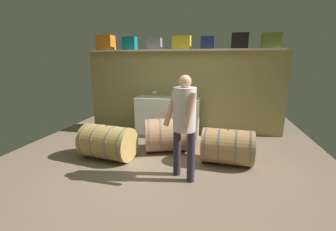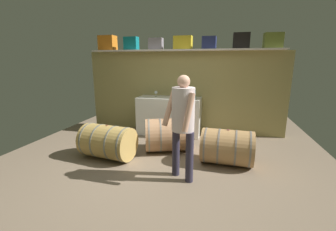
{
  "view_description": "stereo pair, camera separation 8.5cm",
  "coord_description": "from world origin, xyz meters",
  "px_view_note": "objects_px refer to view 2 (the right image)",
  "views": [
    {
      "loc": [
        0.88,
        -3.21,
        1.72
      ],
      "look_at": [
        0.01,
        0.75,
        0.76
      ],
      "focal_mm": 24.22,
      "sensor_mm": 36.0,
      "label": 1
    },
    {
      "loc": [
        0.97,
        -3.19,
        1.72
      ],
      "look_at": [
        0.01,
        0.75,
        0.76
      ],
      "focal_mm": 24.22,
      "sensor_mm": 36.0,
      "label": 2
    }
  ],
  "objects_px": {
    "work_cabinet": "(169,116)",
    "wine_barrel_far": "(108,142)",
    "toolcase_teal": "(131,44)",
    "toolcase_yellow": "(183,43)",
    "toolcase_olive": "(273,41)",
    "wine_barrel_flank": "(167,135)",
    "toolcase_navy": "(209,43)",
    "wine_barrel_near": "(227,147)",
    "winemaker_pouring": "(183,117)",
    "wine_bottle_dark": "(194,94)",
    "toolcase_orange": "(108,43)",
    "wine_glass": "(156,93)",
    "wine_bottle_amber": "(178,92)",
    "toolcase_grey": "(156,44)",
    "toolcase_black": "(241,41)"
  },
  "relations": [
    {
      "from": "wine_bottle_amber",
      "to": "wine_barrel_far",
      "type": "height_order",
      "value": "wine_bottle_amber"
    },
    {
      "from": "work_cabinet",
      "to": "wine_barrel_flank",
      "type": "distance_m",
      "value": 1.1
    },
    {
      "from": "wine_bottle_dark",
      "to": "wine_barrel_near",
      "type": "relative_size",
      "value": 0.31
    },
    {
      "from": "toolcase_yellow",
      "to": "toolcase_olive",
      "type": "distance_m",
      "value": 1.92
    },
    {
      "from": "wine_barrel_near",
      "to": "winemaker_pouring",
      "type": "bearing_deg",
      "value": -131.56
    },
    {
      "from": "toolcase_teal",
      "to": "toolcase_grey",
      "type": "xyz_separation_m",
      "value": [
        0.62,
        0.0,
        -0.02
      ]
    },
    {
      "from": "winemaker_pouring",
      "to": "wine_glass",
      "type": "bearing_deg",
      "value": -30.71
    },
    {
      "from": "toolcase_grey",
      "to": "toolcase_yellow",
      "type": "height_order",
      "value": "toolcase_yellow"
    },
    {
      "from": "toolcase_orange",
      "to": "wine_barrel_near",
      "type": "height_order",
      "value": "toolcase_orange"
    },
    {
      "from": "wine_barrel_far",
      "to": "wine_barrel_flank",
      "type": "xyz_separation_m",
      "value": [
        0.96,
        0.59,
        0.02
      ]
    },
    {
      "from": "work_cabinet",
      "to": "wine_barrel_far",
      "type": "bearing_deg",
      "value": -114.31
    },
    {
      "from": "work_cabinet",
      "to": "wine_bottle_amber",
      "type": "bearing_deg",
      "value": 16.56
    },
    {
      "from": "wine_bottle_dark",
      "to": "wine_bottle_amber",
      "type": "xyz_separation_m",
      "value": [
        -0.42,
        0.26,
        -0.0
      ]
    },
    {
      "from": "toolcase_orange",
      "to": "wine_barrel_far",
      "type": "xyz_separation_m",
      "value": [
        0.87,
        -1.86,
        -1.87
      ]
    },
    {
      "from": "toolcase_orange",
      "to": "wine_bottle_amber",
      "type": "distance_m",
      "value": 2.17
    },
    {
      "from": "wine_barrel_far",
      "to": "toolcase_teal",
      "type": "bearing_deg",
      "value": 106.12
    },
    {
      "from": "toolcase_grey",
      "to": "toolcase_black",
      "type": "height_order",
      "value": "toolcase_black"
    },
    {
      "from": "toolcase_yellow",
      "to": "toolcase_olive",
      "type": "xyz_separation_m",
      "value": [
        1.92,
        0.0,
        0.01
      ]
    },
    {
      "from": "wine_glass",
      "to": "wine_barrel_flank",
      "type": "distance_m",
      "value": 1.42
    },
    {
      "from": "wine_barrel_far",
      "to": "wine_barrel_flank",
      "type": "relative_size",
      "value": 1.01
    },
    {
      "from": "wine_glass",
      "to": "toolcase_olive",
      "type": "bearing_deg",
      "value": 3.11
    },
    {
      "from": "wine_barrel_near",
      "to": "winemaker_pouring",
      "type": "relative_size",
      "value": 0.57
    },
    {
      "from": "toolcase_orange",
      "to": "wine_barrel_far",
      "type": "height_order",
      "value": "toolcase_orange"
    },
    {
      "from": "toolcase_grey",
      "to": "wine_barrel_flank",
      "type": "xyz_separation_m",
      "value": [
        0.58,
        -1.27,
        -1.81
      ]
    },
    {
      "from": "wine_bottle_dark",
      "to": "winemaker_pouring",
      "type": "relative_size",
      "value": 0.18
    },
    {
      "from": "toolcase_olive",
      "to": "wine_barrel_near",
      "type": "height_order",
      "value": "toolcase_olive"
    },
    {
      "from": "toolcase_yellow",
      "to": "wine_glass",
      "type": "xyz_separation_m",
      "value": [
        -0.62,
        -0.14,
        -1.15
      ]
    },
    {
      "from": "wine_barrel_flank",
      "to": "wine_bottle_amber",
      "type": "bearing_deg",
      "value": 71.36
    },
    {
      "from": "toolcase_orange",
      "to": "toolcase_grey",
      "type": "bearing_deg",
      "value": 0.72
    },
    {
      "from": "toolcase_teal",
      "to": "toolcase_black",
      "type": "height_order",
      "value": "toolcase_black"
    },
    {
      "from": "toolcase_teal",
      "to": "toolcase_yellow",
      "type": "relative_size",
      "value": 0.79
    },
    {
      "from": "toolcase_yellow",
      "to": "wine_barrel_far",
      "type": "xyz_separation_m",
      "value": [
        -1.03,
        -1.86,
        -1.84
      ]
    },
    {
      "from": "toolcase_olive",
      "to": "wine_barrel_flank",
      "type": "height_order",
      "value": "toolcase_olive"
    },
    {
      "from": "wine_barrel_far",
      "to": "toolcase_olive",
      "type": "bearing_deg",
      "value": 40.83
    },
    {
      "from": "wine_barrel_flank",
      "to": "toolcase_navy",
      "type": "bearing_deg",
      "value": 43.4
    },
    {
      "from": "toolcase_orange",
      "to": "toolcase_teal",
      "type": "height_order",
      "value": "toolcase_orange"
    },
    {
      "from": "wine_barrel_near",
      "to": "wine_glass",
      "type": "bearing_deg",
      "value": 141.98
    },
    {
      "from": "toolcase_teal",
      "to": "toolcase_yellow",
      "type": "bearing_deg",
      "value": 2.31
    },
    {
      "from": "toolcase_grey",
      "to": "winemaker_pouring",
      "type": "xyz_separation_m",
      "value": [
        1.06,
        -2.28,
        -1.18
      ]
    },
    {
      "from": "work_cabinet",
      "to": "winemaker_pouring",
      "type": "distance_m",
      "value": 2.25
    },
    {
      "from": "toolcase_navy",
      "to": "wine_glass",
      "type": "bearing_deg",
      "value": -170.72
    },
    {
      "from": "toolcase_navy",
      "to": "wine_barrel_near",
      "type": "height_order",
      "value": "toolcase_navy"
    },
    {
      "from": "toolcase_grey",
      "to": "toolcase_yellow",
      "type": "distance_m",
      "value": 0.65
    },
    {
      "from": "toolcase_olive",
      "to": "work_cabinet",
      "type": "height_order",
      "value": "toolcase_olive"
    },
    {
      "from": "toolcase_orange",
      "to": "toolcase_navy",
      "type": "xyz_separation_m",
      "value": [
        2.5,
        0.0,
        -0.04
      ]
    },
    {
      "from": "toolcase_black",
      "to": "toolcase_olive",
      "type": "xyz_separation_m",
      "value": [
        0.64,
        0.0,
        -0.01
      ]
    },
    {
      "from": "toolcase_teal",
      "to": "work_cabinet",
      "type": "relative_size",
      "value": 0.22
    },
    {
      "from": "wine_bottle_dark",
      "to": "wine_bottle_amber",
      "type": "height_order",
      "value": "wine_bottle_dark"
    },
    {
      "from": "toolcase_orange",
      "to": "toolcase_navy",
      "type": "height_order",
      "value": "toolcase_orange"
    },
    {
      "from": "wine_barrel_near",
      "to": "toolcase_orange",
      "type": "bearing_deg",
      "value": 154.51
    }
  ]
}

